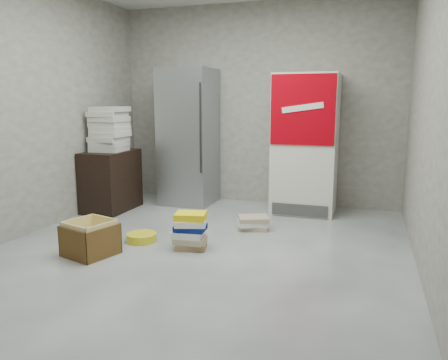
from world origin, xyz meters
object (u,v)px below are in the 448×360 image
phonebook_stack_main (190,231)px  cardboard_box (90,241)px  steel_fridge (189,137)px  wood_shelf (111,181)px  coke_cooler (305,144)px

phonebook_stack_main → cardboard_box: phonebook_stack_main is taller
steel_fridge → cardboard_box: (-0.05, -2.33, -0.81)m
wood_shelf → cardboard_box: (0.78, -1.60, -0.26)m
phonebook_stack_main → steel_fridge: bearing=104.8°
cardboard_box → phonebook_stack_main: bearing=45.2°
wood_shelf → coke_cooler: bearing=16.3°
phonebook_stack_main → coke_cooler: bearing=57.1°
phonebook_stack_main → cardboard_box: size_ratio=0.72×
phonebook_stack_main → cardboard_box: bearing=-159.5°
steel_fridge → cardboard_box: steel_fridge is taller
wood_shelf → cardboard_box: size_ratio=1.55×
steel_fridge → coke_cooler: 1.65m
coke_cooler → phonebook_stack_main: 2.17m
coke_cooler → wood_shelf: bearing=-163.7°
coke_cooler → cardboard_box: bearing=-126.1°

